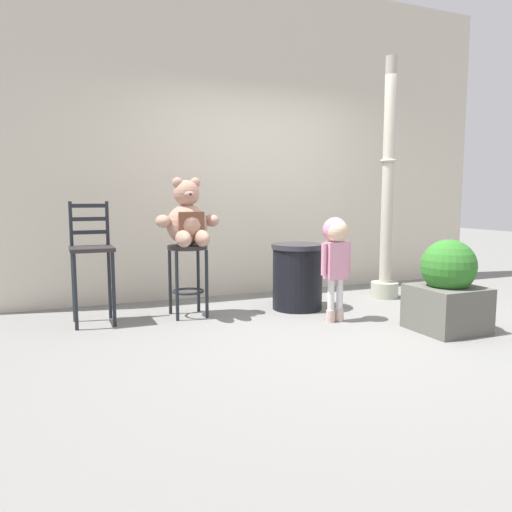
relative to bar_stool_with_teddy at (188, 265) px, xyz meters
The scene contains 9 objects.
ground_plane 1.59m from the bar_stool_with_teddy, 42.14° to the right, with size 24.00×24.00×0.00m, color slate.
building_wall 1.99m from the bar_stool_with_teddy, 41.17° to the left, with size 6.37×0.30×3.66m, color beige.
bar_stool_with_teddy is the anchor object (origin of this frame).
teddy_bear 0.44m from the bar_stool_with_teddy, 90.00° to the right, with size 0.61×0.55×0.65m.
child_walking 1.43m from the bar_stool_with_teddy, 31.34° to the right, with size 0.31×0.25×0.98m.
trash_bin 1.15m from the bar_stool_with_teddy, ahead, with size 0.54×0.54×0.68m.
lamppost 2.40m from the bar_stool_with_teddy, ahead, with size 0.31×0.31×2.70m.
bar_chair_empty 0.89m from the bar_stool_with_teddy, behind, with size 0.38×0.38×1.12m.
planter_with_shrub 2.39m from the bar_stool_with_teddy, 35.73° to the right, with size 0.55×0.55×0.80m.
Camera 1 is at (-2.34, -3.59, 1.16)m, focal length 34.40 mm.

